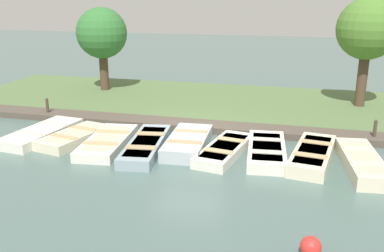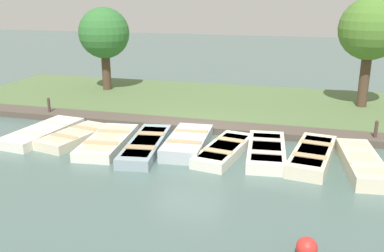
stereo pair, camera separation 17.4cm
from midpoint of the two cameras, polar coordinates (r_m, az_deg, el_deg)
The scene contains 17 objects.
ground_plane at distance 14.84m, azimuth -0.67°, elevation -1.79°, with size 80.00×80.00×0.00m, color #4C6660.
shore_bank at distance 19.49m, azimuth 3.19°, elevation 3.05°, with size 8.00×24.00×0.16m.
dock_walkway at distance 15.94m, azimuth 0.49°, elevation 0.01°, with size 1.06×19.81×0.24m.
rowboat_0 at distance 15.86m, azimuth -19.67°, elevation -0.89°, with size 3.33×1.58×0.36m.
rowboat_1 at distance 15.13m, azimuth -15.75°, elevation -1.41°, with size 2.85×1.69×0.35m.
rowboat_2 at distance 14.37m, azimuth -11.52°, elevation -2.09°, with size 3.27×1.56×0.34m.
rowboat_3 at distance 13.86m, azimuth -6.51°, elevation -2.53°, with size 3.70×1.47×0.35m.
rowboat_4 at distance 13.92m, azimuth -0.91°, elevation -2.16°, with size 3.02×1.39×0.43m.
rowboat_5 at distance 13.43m, azimuth 4.01°, elevation -3.17°, with size 3.16×1.50×0.33m.
rowboat_6 at distance 13.45m, azimuth 9.55°, elevation -3.26°, with size 3.19×1.42×0.37m.
rowboat_7 at distance 13.36m, azimuth 15.43°, elevation -3.70°, with size 3.33×1.50×0.41m.
rowboat_8 at distance 13.18m, azimuth 21.37°, elevation -4.50°, with size 3.28×1.30×0.44m.
mooring_post_near at distance 18.29m, azimuth -18.96°, elevation 2.29°, with size 0.11×0.11×0.84m.
mooring_post_far at distance 15.53m, azimuth 22.88°, elevation -0.68°, with size 0.11×0.11×0.84m.
buoy at distance 8.75m, azimuth 14.98°, elevation -15.28°, with size 0.41×0.41×0.41m.
park_tree_far_left at distance 22.03m, azimuth -12.16°, elevation 11.90°, with size 2.50×2.50×4.25m.
park_tree_left at distance 19.56m, azimuth 22.16°, elevation 11.78°, with size 2.58×2.58×4.76m.
Camera 1 is at (13.57, 3.61, 4.81)m, focal length 40.00 mm.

